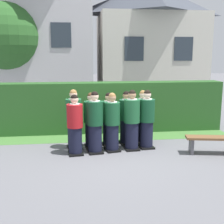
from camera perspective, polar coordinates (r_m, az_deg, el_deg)
ground_plane at (r=8.33m, az=0.21°, el=-7.45°), size 60.00×60.00×0.00m
student_in_red_blazer at (r=7.90m, az=-7.15°, el=-2.74°), size 0.43×0.54×1.62m
student_front_row_1 at (r=7.98m, az=-3.32°, el=-2.28°), size 0.45×0.56×1.69m
student_front_row_2 at (r=8.12m, az=0.04°, el=-2.23°), size 0.46×0.53×1.63m
student_front_row_3 at (r=8.25m, az=3.85°, el=-1.81°), size 0.44×0.55×1.69m
student_front_row_4 at (r=8.44m, az=6.72°, el=-1.64°), size 0.44×0.55×1.67m
student_rear_row_0 at (r=8.37m, az=-7.35°, el=-1.69°), size 0.47×0.55×1.70m
student_rear_row_1 at (r=8.46m, az=-4.03°, el=-1.84°), size 0.42×0.53×1.59m
student_rear_row_2 at (r=8.62m, az=-0.66°, el=-1.66°), size 0.44×0.53×1.57m
student_rear_row_3 at (r=8.78m, az=2.72°, el=-1.35°), size 0.44×0.51×1.59m
student_rear_row_4 at (r=8.93m, az=5.88°, el=-1.14°), size 0.43×0.53×1.60m
hedge at (r=10.16m, az=-1.27°, el=0.96°), size 8.07×0.70×1.71m
school_building_main at (r=15.81m, az=-13.84°, el=14.53°), size 5.49×3.93×7.14m
school_building_annex at (r=16.17m, az=7.16°, el=13.02°), size 5.58×4.15×6.21m
oak_tree_left at (r=14.67m, az=-19.60°, el=13.53°), size 3.12×3.12×4.98m
wooden_bench at (r=8.41m, az=18.79°, el=-5.38°), size 1.44×0.60×0.48m
lawn_strip at (r=9.58m, az=-0.77°, el=-4.90°), size 8.07×0.90×0.01m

